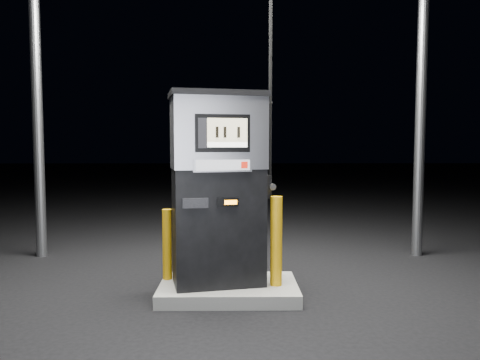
{
  "coord_description": "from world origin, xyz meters",
  "views": [
    {
      "loc": [
        0.07,
        -5.37,
        1.76
      ],
      "look_at": [
        0.13,
        0.0,
        1.36
      ],
      "focal_mm": 35.0,
      "sensor_mm": 36.0,
      "label": 1
    }
  ],
  "objects": [
    {
      "name": "pump_island",
      "position": [
        0.0,
        0.0,
        0.07
      ],
      "size": [
        1.6,
        1.0,
        0.15
      ],
      "primitive_type": "cube",
      "color": "slate",
      "rests_on": "ground"
    },
    {
      "name": "ground",
      "position": [
        0.0,
        0.0,
        0.0
      ],
      "size": [
        80.0,
        80.0,
        0.0
      ],
      "primitive_type": "plane",
      "color": "black",
      "rests_on": "ground"
    },
    {
      "name": "bollard_left",
      "position": [
        -0.74,
        0.19,
        0.57
      ],
      "size": [
        0.12,
        0.12,
        0.85
      ],
      "primitive_type": "cylinder",
      "rotation": [
        0.0,
        0.0,
        -0.06
      ],
      "color": "#DB9B0C",
      "rests_on": "pump_island"
    },
    {
      "name": "fuel_dispenser",
      "position": [
        -0.11,
        0.01,
        1.29
      ],
      "size": [
        1.28,
        0.87,
        4.59
      ],
      "rotation": [
        0.0,
        0.0,
        0.21
      ],
      "color": "black",
      "rests_on": "pump_island"
    },
    {
      "name": "bollard_right",
      "position": [
        0.55,
        -0.08,
        0.66
      ],
      "size": [
        0.18,
        0.18,
        1.03
      ],
      "primitive_type": "cylinder",
      "rotation": [
        0.0,
        0.0,
        -0.36
      ],
      "color": "#DB9B0C",
      "rests_on": "pump_island"
    }
  ]
}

